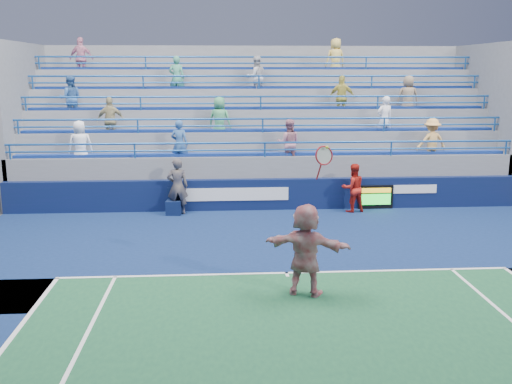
{
  "coord_description": "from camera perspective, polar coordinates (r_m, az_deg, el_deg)",
  "views": [
    {
      "loc": [
        -1.58,
        -13.01,
        4.84
      ],
      "look_at": [
        -0.58,
        2.5,
        1.5
      ],
      "focal_mm": 40.0,
      "sensor_mm": 36.0,
      "label": 1
    }
  ],
  "objects": [
    {
      "name": "serve_speed_board",
      "position": [
        20.6,
        11.86,
        -0.5
      ],
      "size": [
        1.24,
        0.17,
        0.86
      ],
      "color": "black",
      "rests_on": "ground"
    },
    {
      "name": "judge_chair",
      "position": [
        19.6,
        -8.22,
        -1.43
      ],
      "size": [
        0.53,
        0.54,
        0.89
      ],
      "color": "#0C183B",
      "rests_on": "ground"
    },
    {
      "name": "ball_girl",
      "position": [
        19.93,
        9.67,
        0.4
      ],
      "size": [
        0.94,
        0.8,
        1.69
      ],
      "primitive_type": "imported",
      "rotation": [
        0.0,
        0.0,
        3.36
      ],
      "color": "red",
      "rests_on": "ground"
    },
    {
      "name": "tennis_player",
      "position": [
        12.44,
        4.99,
        -5.74
      ],
      "size": [
        2.0,
        1.24,
        3.3
      ],
      "color": "silver",
      "rests_on": "ground"
    },
    {
      "name": "bleacher_stand",
      "position": [
        23.57,
        0.18,
        4.09
      ],
      "size": [
        18.0,
        5.6,
        6.13
      ],
      "color": "slate",
      "rests_on": "ground"
    },
    {
      "name": "sponsor_wall",
      "position": [
        20.04,
        0.93,
        -0.23
      ],
      "size": [
        18.0,
        0.32,
        1.1
      ],
      "color": "#0B183C",
      "rests_on": "ground"
    },
    {
      "name": "line_judge",
      "position": [
        19.49,
        -7.85,
        0.56
      ],
      "size": [
        0.73,
        0.49,
        1.94
      ],
      "primitive_type": "imported",
      "rotation": [
        0.0,
        0.0,
        3.18
      ],
      "color": "#121933",
      "rests_on": "ground"
    },
    {
      "name": "ground",
      "position": [
        13.97,
        3.07,
        -8.16
      ],
      "size": [
        120.0,
        120.0,
        0.0
      ],
      "primitive_type": "plane",
      "color": "#333538"
    }
  ]
}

